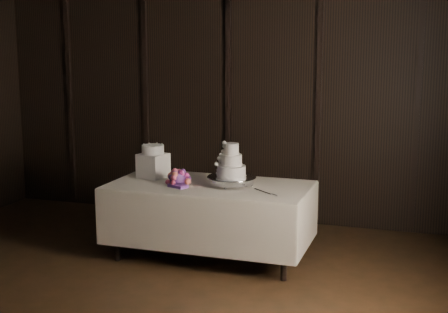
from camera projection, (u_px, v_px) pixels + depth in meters
room at (75, 137)px, 4.30m from camera, size 6.08×7.08×3.08m
display_table at (210, 218)px, 6.25m from camera, size 2.00×1.05×0.76m
cake_stand at (232, 181)px, 6.13m from camera, size 0.61×0.61×0.09m
wedding_cake at (229, 164)px, 6.09m from camera, size 0.31×0.28×0.33m
bouquet at (178, 178)px, 6.18m from camera, size 0.44×0.49×0.19m
box_pedestal at (153, 166)px, 6.50m from camera, size 0.32×0.32×0.25m
small_cake at (153, 149)px, 6.47m from camera, size 0.28×0.28×0.09m
cake_knife at (263, 192)px, 5.86m from camera, size 0.29×0.26×0.01m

